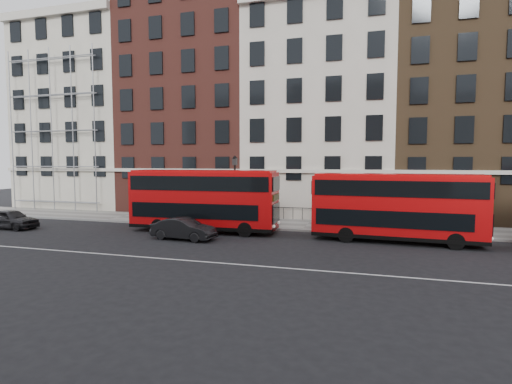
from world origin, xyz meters
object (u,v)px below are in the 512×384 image
(bus_b, at_px, (203,199))
(bus_c, at_px, (395,206))
(car_rear, at_px, (11,219))
(car_front, at_px, (184,229))

(bus_b, relative_size, bus_c, 1.03)
(car_rear, height_order, car_front, car_rear)
(car_rear, xyz_separation_m, car_front, (14.21, -0.07, -0.03))
(bus_c, bearing_deg, bus_b, -176.75)
(bus_b, bearing_deg, car_rear, -170.84)
(car_rear, bearing_deg, bus_c, -82.73)
(car_rear, bearing_deg, car_front, -89.02)
(bus_c, height_order, car_front, bus_c)
(bus_c, relative_size, car_rear, 2.39)
(bus_b, xyz_separation_m, car_rear, (-14.28, -2.86, -1.63))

